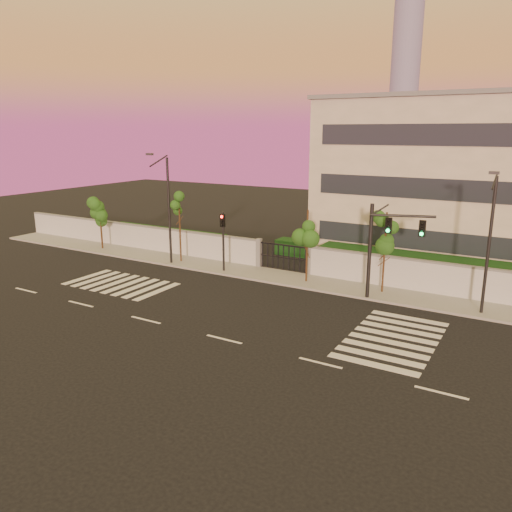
# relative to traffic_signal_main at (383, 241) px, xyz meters

# --- Properties ---
(ground) EXTENTS (120.00, 120.00, 0.00)m
(ground) POSITION_rel_traffic_signal_main_xyz_m (-4.78, -9.19, -3.62)
(ground) COLOR black
(ground) RESTS_ON ground
(sidewalk) EXTENTS (60.00, 3.00, 0.15)m
(sidewalk) POSITION_rel_traffic_signal_main_xyz_m (-4.78, 1.31, -3.55)
(sidewalk) COLOR gray
(sidewalk) RESTS_ON ground
(perimeter_wall) EXTENTS (60.00, 0.36, 2.20)m
(perimeter_wall) POSITION_rel_traffic_signal_main_xyz_m (-4.67, 2.81, -2.55)
(perimeter_wall) COLOR #B6B8BE
(perimeter_wall) RESTS_ON ground
(hedge_row) EXTENTS (41.00, 4.25, 1.80)m
(hedge_row) POSITION_rel_traffic_signal_main_xyz_m (-3.61, 5.55, -2.81)
(hedge_row) COLOR #0F3415
(hedge_row) RESTS_ON ground
(institutional_building) EXTENTS (24.40, 12.40, 12.25)m
(institutional_building) POSITION_rel_traffic_signal_main_xyz_m (4.22, 12.80, 2.53)
(institutional_building) COLOR #B4AD98
(institutional_building) RESTS_ON ground
(distant_skyscraper) EXTENTS (16.00, 16.00, 118.00)m
(distant_skyscraper) POSITION_rel_traffic_signal_main_xyz_m (-69.78, 270.81, 58.36)
(distant_skyscraper) COLOR slate
(distant_skyscraper) RESTS_ON ground
(road_markings) EXTENTS (57.00, 7.62, 0.02)m
(road_markings) POSITION_rel_traffic_signal_main_xyz_m (-6.36, -5.43, -3.61)
(road_markings) COLOR silver
(road_markings) RESTS_ON ground
(street_tree_a) EXTENTS (1.56, 1.24, 4.25)m
(street_tree_a) POSITION_rel_traffic_signal_main_xyz_m (-24.02, 1.15, -0.49)
(street_tree_a) COLOR #382314
(street_tree_a) RESTS_ON ground
(street_tree_b) EXTENTS (1.37, 1.09, 4.20)m
(street_tree_b) POSITION_rel_traffic_signal_main_xyz_m (-23.99, 1.09, -0.53)
(street_tree_b) COLOR #382314
(street_tree_b) RESTS_ON ground
(street_tree_c) EXTENTS (1.41, 1.12, 5.45)m
(street_tree_c) POSITION_rel_traffic_signal_main_xyz_m (-15.57, 1.07, 0.38)
(street_tree_c) COLOR #382314
(street_tree_c) RESTS_ON ground
(street_tree_d) EXTENTS (1.45, 1.16, 4.87)m
(street_tree_d) POSITION_rel_traffic_signal_main_xyz_m (-5.19, 1.13, -0.04)
(street_tree_d) COLOR #382314
(street_tree_d) RESTS_ON ground
(street_tree_e) EXTENTS (1.45, 1.15, 5.07)m
(street_tree_e) POSITION_rel_traffic_signal_main_xyz_m (-0.24, 1.47, 0.10)
(street_tree_e) COLOR #382314
(street_tree_e) RESTS_ON ground
(traffic_signal_main) EXTENTS (3.56, 1.26, 5.73)m
(traffic_signal_main) POSITION_rel_traffic_signal_main_xyz_m (0.00, 0.00, 0.00)
(traffic_signal_main) COLOR black
(traffic_signal_main) RESTS_ON ground
(traffic_signal_secondary) EXTENTS (0.34, 0.33, 4.31)m
(traffic_signal_secondary) POSITION_rel_traffic_signal_main_xyz_m (-11.33, 0.50, -0.89)
(traffic_signal_secondary) COLOR black
(traffic_signal_secondary) RESTS_ON ground
(streetlight_west) EXTENTS (0.49, 1.99, 8.27)m
(streetlight_west) POSITION_rel_traffic_signal_main_xyz_m (-15.97, 0.19, 0.85)
(streetlight_west) COLOR black
(streetlight_west) RESTS_ON ground
(streetlight_east) EXTENTS (0.47, 1.89, 7.86)m
(streetlight_east) POSITION_rel_traffic_signal_main_xyz_m (5.47, 0.45, 0.63)
(streetlight_east) COLOR black
(streetlight_east) RESTS_ON ground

